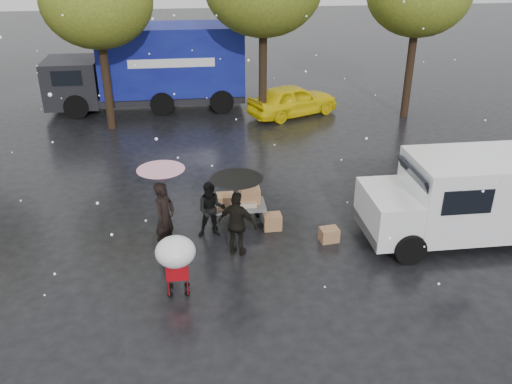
{
  "coord_description": "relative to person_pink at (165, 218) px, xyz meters",
  "views": [
    {
      "loc": [
        -0.42,
        -10.88,
        7.15
      ],
      "look_at": [
        1.09,
        1.0,
        1.28
      ],
      "focal_mm": 38.0,
      "sensor_mm": 36.0,
      "label": 1
    }
  ],
  "objects": [
    {
      "name": "box_ground_near",
      "position": [
        2.72,
        0.72,
        -0.7
      ],
      "size": [
        0.47,
        0.38,
        0.42
      ],
      "primitive_type": "cube",
      "rotation": [
        0.0,
        0.0,
        0.01
      ],
      "color": "brown",
      "rests_on": "ground"
    },
    {
      "name": "box_ground_far",
      "position": [
        4.05,
        -0.07,
        -0.74
      ],
      "size": [
        0.49,
        0.41,
        0.35
      ],
      "primitive_type": "cube",
      "rotation": [
        0.0,
        0.0,
        0.12
      ],
      "color": "brown",
      "rests_on": "ground"
    },
    {
      "name": "umbrella_black",
      "position": [
        1.7,
        -0.38,
        0.95
      ],
      "size": [
        1.21,
        1.21,
        2.02
      ],
      "color": "#4C4C4C",
      "rests_on": "ground"
    },
    {
      "name": "blue_truck",
      "position": [
        -0.73,
        11.93,
        0.84
      ],
      "size": [
        8.3,
        2.6,
        3.5
      ],
      "color": "navy",
      "rests_on": "ground"
    },
    {
      "name": "ground",
      "position": [
        1.16,
        -0.64,
        -0.91
      ],
      "size": [
        90.0,
        90.0,
        0.0
      ],
      "primitive_type": "plane",
      "color": "black",
      "rests_on": "ground"
    },
    {
      "name": "person_pink",
      "position": [
        0.0,
        0.0,
        0.0
      ],
      "size": [
        0.7,
        0.79,
        1.83
      ],
      "primitive_type": "imported",
      "rotation": [
        0.0,
        0.0,
        1.08
      ],
      "color": "black",
      "rests_on": "ground"
    },
    {
      "name": "umbrella_pink",
      "position": [
        0.0,
        0.0,
        1.11
      ],
      "size": [
        1.11,
        1.11,
        2.18
      ],
      "color": "#4C4C4C",
      "rests_on": "ground"
    },
    {
      "name": "white_van",
      "position": [
        7.48,
        -0.31,
        0.25
      ],
      "size": [
        4.91,
        2.18,
        2.2
      ],
      "color": "white",
      "rests_on": "ground"
    },
    {
      "name": "person_middle",
      "position": [
        1.14,
        0.57,
        -0.16
      ],
      "size": [
        0.75,
        0.59,
        1.5
      ],
      "primitive_type": "imported",
      "rotation": [
        0.0,
        0.0,
        -0.03
      ],
      "color": "black",
      "rests_on": "ground"
    },
    {
      "name": "person_black",
      "position": [
        1.7,
        -0.38,
        -0.09
      ],
      "size": [
        1.04,
        0.82,
        1.65
      ],
      "primitive_type": "imported",
      "rotation": [
        0.0,
        0.0,
        2.64
      ],
      "color": "black",
      "rests_on": "ground"
    },
    {
      "name": "vendor_cart",
      "position": [
        1.9,
        1.09,
        -0.19
      ],
      "size": [
        1.52,
        0.8,
        1.27
      ],
      "color": "slate",
      "rests_on": "ground"
    },
    {
      "name": "yellow_taxi",
      "position": [
        5.03,
        10.09,
        -0.25
      ],
      "size": [
        4.17,
        2.99,
        1.32
      ],
      "primitive_type": "imported",
      "rotation": [
        0.0,
        0.0,
        1.99
      ],
      "color": "yellow",
      "rests_on": "ground"
    },
    {
      "name": "shopping_cart",
      "position": [
        0.28,
        -1.9,
        0.15
      ],
      "size": [
        0.84,
        0.84,
        1.46
      ],
      "color": "#B40A12",
      "rests_on": "ground"
    }
  ]
}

